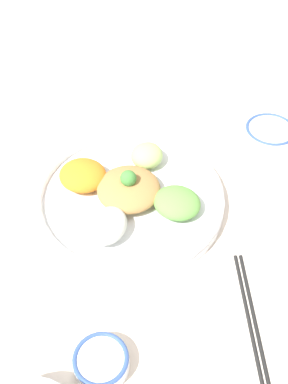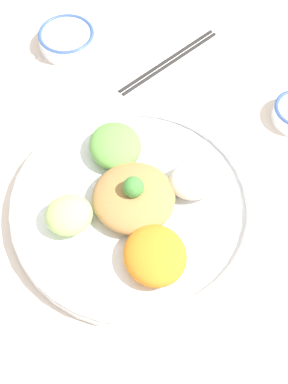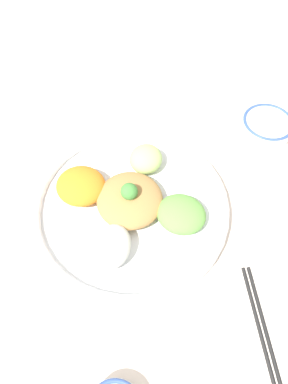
% 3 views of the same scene
% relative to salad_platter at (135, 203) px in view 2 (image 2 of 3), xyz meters
% --- Properties ---
extents(ground_plane, '(2.40, 2.40, 0.00)m').
position_rel_salad_platter_xyz_m(ground_plane, '(-0.03, 0.02, -0.02)').
color(ground_plane, silver).
extents(salad_platter, '(0.40, 0.40, 0.09)m').
position_rel_salad_platter_xyz_m(salad_platter, '(0.00, 0.00, 0.00)').
color(salad_platter, white).
rests_on(salad_platter, ground_plane).
extents(sauce_bowl_dark, '(0.11, 0.11, 0.04)m').
position_rel_salad_platter_xyz_m(sauce_bowl_dark, '(0.22, -0.33, -0.00)').
color(sauce_bowl_dark, white).
rests_on(sauce_bowl_dark, ground_plane).
extents(chopsticks_pair_far, '(0.15, 0.21, 0.01)m').
position_rel_salad_platter_xyz_m(chopsticks_pair_far, '(0.02, -0.34, -0.02)').
color(chopsticks_pair_far, black).
rests_on(chopsticks_pair_far, ground_plane).
extents(serving_spoon_extra, '(0.07, 0.12, 0.01)m').
position_rel_salad_platter_xyz_m(serving_spoon_extra, '(0.30, -0.22, -0.02)').
color(serving_spoon_extra, silver).
rests_on(serving_spoon_extra, ground_plane).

